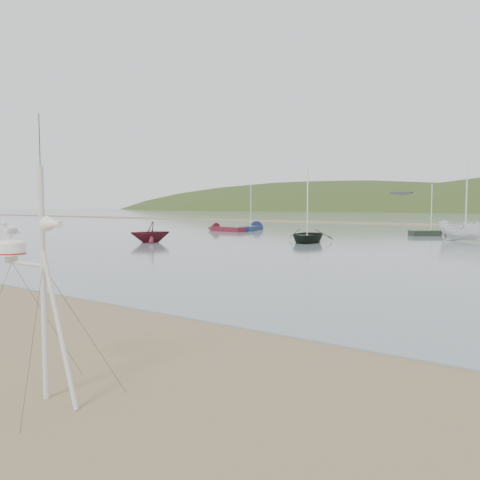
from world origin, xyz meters
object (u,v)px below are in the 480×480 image
Objects in this scene: mast_rig at (40,331)px; boat_red at (150,223)px; boat_dark at (307,210)px; boat_white at (466,212)px; sailboat_dark_mid at (443,233)px; sailboat_blue_near at (255,228)px; dinghy_red_far at (220,229)px.

mast_rig reaches higher than boat_red.
boat_white is (9.63, 8.69, -0.20)m from boat_dark.
boat_dark is 12.97m from boat_white.
sailboat_dark_mid is (6.13, 15.25, -2.26)m from boat_dark.
sailboat_blue_near reaches higher than boat_white.
mast_rig is 0.67× the size of sailboat_blue_near.
sailboat_blue_near reaches higher than mast_rig.
boat_dark reaches higher than boat_white.
sailboat_dark_mid reaches higher than boat_red.
mast_rig is at bearing -19.02° from boat_red.
sailboat_blue_near is at bearing -175.48° from sailboat_dark_mid.
boat_red is at bearing -76.99° from sailboat_blue_near.
sailboat_blue_near is (-4.87, 21.10, -1.28)m from boat_red.
boat_red is (-9.71, -7.49, -0.98)m from boat_dark.
dinghy_red_far is at bearing 105.32° from boat_white.
mast_rig is at bearing -58.52° from sailboat_blue_near.
boat_red is 0.47× the size of sailboat_blue_near.
boat_white reaches higher than mast_rig.
boat_red is at bearing -68.80° from dinghy_red_far.
boat_dark reaches higher than mast_rig.
boat_white is at bearing -61.89° from sailboat_dark_mid.
sailboat_blue_near is 1.22× the size of sailboat_dark_mid.
boat_dark is at bearing 64.77° from boat_red.
boat_white is at bearing 94.16° from mast_rig.
boat_white is 0.72× the size of sailboat_blue_near.
sailboat_dark_mid is at bearing 44.34° from boat_white.
boat_white is 0.84× the size of dinghy_red_far.
mast_rig is at bearing -87.60° from boat_dark.
sailboat_dark_mid is (-3.50, 6.56, -2.07)m from boat_white.
boat_white is at bearing -11.49° from sailboat_blue_near.
sailboat_blue_near is (-14.58, 13.61, -2.26)m from boat_dark.
sailboat_dark_mid is at bearing 82.27° from boat_red.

